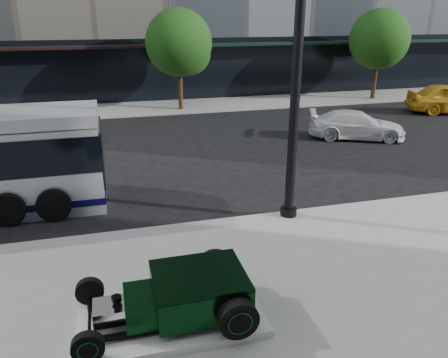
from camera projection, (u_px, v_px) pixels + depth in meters
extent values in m
plane|color=black|center=(218.00, 194.00, 14.26)|extent=(120.00, 120.00, 0.00)
cube|color=gray|center=(162.00, 107.00, 26.86)|extent=(70.00, 4.00, 0.12)
cube|color=black|center=(338.00, 65.00, 31.28)|extent=(24.00, 0.50, 4.00)
cube|color=black|center=(344.00, 42.00, 30.17)|extent=(24.00, 1.60, 0.15)
cylinder|color=black|center=(180.00, 87.00, 25.71)|extent=(0.28, 0.28, 2.60)
sphere|color=#123B10|center=(179.00, 43.00, 24.81)|extent=(3.80, 3.80, 3.80)
sphere|color=#123B10|center=(188.00, 53.00, 25.44)|extent=(2.60, 2.60, 2.60)
cylinder|color=black|center=(375.00, 79.00, 28.84)|extent=(0.28, 0.28, 2.60)
sphere|color=#123B10|center=(379.00, 39.00, 27.95)|extent=(3.80, 3.80, 3.80)
sphere|color=#123B10|center=(384.00, 48.00, 28.58)|extent=(2.60, 2.60, 2.60)
cube|color=silver|center=(171.00, 318.00, 8.18)|extent=(3.40, 1.80, 0.15)
cube|color=black|center=(175.00, 326.00, 7.71)|extent=(3.00, 0.08, 0.10)
cube|color=black|center=(167.00, 296.00, 8.52)|extent=(3.00, 0.08, 0.10)
cube|color=black|center=(199.00, 290.00, 8.12)|extent=(1.70, 1.45, 0.62)
cube|color=black|center=(199.00, 275.00, 8.01)|extent=(1.70, 1.45, 0.06)
cube|color=black|center=(140.00, 305.00, 7.90)|extent=(0.55, 1.05, 0.38)
cube|color=silver|center=(109.00, 313.00, 7.79)|extent=(0.55, 0.55, 0.34)
cylinder|color=black|center=(116.00, 299.00, 7.73)|extent=(0.18, 0.18, 0.10)
cylinder|color=black|center=(90.00, 321.00, 7.75)|extent=(0.06, 1.55, 0.06)
cylinder|color=black|center=(238.00, 319.00, 7.51)|extent=(0.72, 0.24, 0.72)
cylinder|color=black|center=(240.00, 323.00, 7.40)|extent=(0.37, 0.02, 0.37)
torus|color=#0A381F|center=(240.00, 324.00, 7.39)|extent=(0.44, 0.02, 0.44)
cylinder|color=black|center=(215.00, 267.00, 9.04)|extent=(0.72, 0.24, 0.72)
cylinder|color=black|center=(213.00, 263.00, 9.16)|extent=(0.37, 0.02, 0.37)
torus|color=#0A381F|center=(213.00, 263.00, 9.17)|extent=(0.44, 0.02, 0.44)
cylinder|color=black|center=(88.00, 347.00, 7.00)|extent=(0.54, 0.16, 0.54)
cylinder|color=black|center=(88.00, 351.00, 6.93)|extent=(0.28, 0.02, 0.28)
torus|color=#0A381F|center=(88.00, 351.00, 6.91)|extent=(0.34, 0.02, 0.34)
cylinder|color=black|center=(90.00, 291.00, 8.41)|extent=(0.54, 0.16, 0.54)
cylinder|color=black|center=(90.00, 288.00, 8.49)|extent=(0.28, 0.02, 0.28)
torus|color=#0A381F|center=(90.00, 288.00, 8.50)|extent=(0.34, 0.02, 0.34)
cylinder|color=black|center=(297.00, 62.00, 10.99)|extent=(0.26, 0.26, 8.52)
cylinder|color=black|center=(288.00, 211.00, 12.48)|extent=(0.47, 0.47, 0.21)
cube|color=black|center=(102.00, 151.00, 13.44)|extent=(0.06, 2.30, 1.70)
cylinder|color=black|center=(8.00, 209.00, 12.02)|extent=(0.96, 0.28, 0.96)
cylinder|color=black|center=(23.00, 177.00, 14.36)|extent=(0.96, 0.28, 0.96)
cylinder|color=black|center=(54.00, 205.00, 12.31)|extent=(0.96, 0.28, 0.96)
cylinder|color=black|center=(61.00, 174.00, 14.65)|extent=(0.96, 0.28, 0.96)
imported|color=white|center=(357.00, 125.00, 20.31)|extent=(4.71, 3.31, 1.27)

